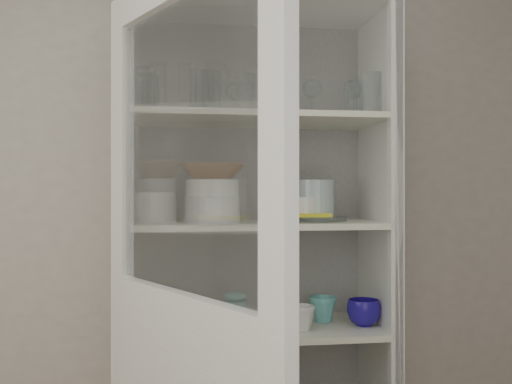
# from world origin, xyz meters

# --- Properties ---
(wall_back) EXTENTS (3.60, 0.02, 2.60)m
(wall_back) POSITION_xyz_m (0.00, 1.50, 1.30)
(wall_back) COLOR #9D948A
(wall_back) RESTS_ON ground
(pantry_cabinet) EXTENTS (1.00, 0.45, 2.10)m
(pantry_cabinet) POSITION_xyz_m (0.20, 1.34, 0.94)
(pantry_cabinet) COLOR beige
(pantry_cabinet) RESTS_ON floor
(cupboard_door) EXTENTS (0.47, 0.81, 2.00)m
(cupboard_door) POSITION_xyz_m (-0.08, 0.65, 0.87)
(cupboard_door) COLOR beige
(cupboard_door) RESTS_ON floor
(tumbler_0) EXTENTS (0.08, 0.08, 0.15)m
(tumbler_0) POSITION_xyz_m (-0.21, 1.16, 1.74)
(tumbler_0) COLOR silver
(tumbler_0) RESTS_ON shelf_glass
(tumbler_1) EXTENTS (0.08, 0.08, 0.15)m
(tumbler_1) POSITION_xyz_m (-0.02, 1.15, 1.73)
(tumbler_1) COLOR silver
(tumbler_1) RESTS_ON shelf_glass
(tumbler_2) EXTENTS (0.07, 0.07, 0.14)m
(tumbler_2) POSITION_xyz_m (0.02, 1.14, 1.73)
(tumbler_2) COLOR silver
(tumbler_2) RESTS_ON shelf_glass
(tumbler_3) EXTENTS (0.09, 0.09, 0.13)m
(tumbler_3) POSITION_xyz_m (0.14, 1.11, 1.73)
(tumbler_3) COLOR silver
(tumbler_3) RESTS_ON shelf_glass
(tumbler_4) EXTENTS (0.08, 0.08, 0.14)m
(tumbler_4) POSITION_xyz_m (0.28, 1.12, 1.73)
(tumbler_4) COLOR silver
(tumbler_4) RESTS_ON shelf_glass
(tumbler_5) EXTENTS (0.07, 0.07, 0.13)m
(tumbler_5) POSITION_xyz_m (0.56, 1.17, 1.72)
(tumbler_5) COLOR silver
(tumbler_5) RESTS_ON shelf_glass
(tumbler_6) EXTENTS (0.10, 0.10, 0.15)m
(tumbler_6) POSITION_xyz_m (0.61, 1.13, 1.74)
(tumbler_6) COLOR silver
(tumbler_6) RESTS_ON shelf_glass
(tumbler_7) EXTENTS (0.10, 0.10, 0.15)m
(tumbler_7) POSITION_xyz_m (-0.20, 1.28, 1.73)
(tumbler_7) COLOR silver
(tumbler_7) RESTS_ON shelf_glass
(tumbler_8) EXTENTS (0.09, 0.09, 0.15)m
(tumbler_8) POSITION_xyz_m (-0.21, 1.26, 1.74)
(tumbler_8) COLOR silver
(tumbler_8) RESTS_ON shelf_glass
(tumbler_9) EXTENTS (0.09, 0.09, 0.15)m
(tumbler_9) POSITION_xyz_m (-0.00, 1.25, 1.74)
(tumbler_9) COLOR silver
(tumbler_9) RESTS_ON shelf_glass
(tumbler_10) EXTENTS (0.08, 0.08, 0.13)m
(tumbler_10) POSITION_xyz_m (0.24, 1.25, 1.72)
(tumbler_10) COLOR silver
(tumbler_10) RESTS_ON shelf_glass
(goblet_0) EXTENTS (0.07, 0.07, 0.17)m
(goblet_0) POSITION_xyz_m (0.01, 1.37, 1.74)
(goblet_0) COLOR silver
(goblet_0) RESTS_ON shelf_glass
(goblet_1) EXTENTS (0.08, 0.08, 0.17)m
(goblet_1) POSITION_xyz_m (0.13, 1.40, 1.75)
(goblet_1) COLOR silver
(goblet_1) RESTS_ON shelf_glass
(goblet_2) EXTENTS (0.08, 0.08, 0.19)m
(goblet_2) POSITION_xyz_m (0.44, 1.36, 1.76)
(goblet_2) COLOR silver
(goblet_2) RESTS_ON shelf_glass
(goblet_3) EXTENTS (0.08, 0.08, 0.19)m
(goblet_3) POSITION_xyz_m (0.61, 1.36, 1.76)
(goblet_3) COLOR silver
(goblet_3) RESTS_ON shelf_glass
(plate_stack_front) EXTENTS (0.20, 0.20, 0.10)m
(plate_stack_front) POSITION_xyz_m (0.03, 1.22, 1.31)
(plate_stack_front) COLOR silver
(plate_stack_front) RESTS_ON shelf_plates
(plate_stack_back) EXTENTS (0.19, 0.19, 0.11)m
(plate_stack_back) POSITION_xyz_m (-0.20, 1.39, 1.32)
(plate_stack_back) COLOR silver
(plate_stack_back) RESTS_ON shelf_plates
(cream_bowl) EXTENTS (0.23, 0.23, 0.06)m
(cream_bowl) POSITION_xyz_m (0.03, 1.22, 1.39)
(cream_bowl) COLOR white
(cream_bowl) RESTS_ON plate_stack_front
(terracotta_bowl) EXTENTS (0.26, 0.26, 0.06)m
(terracotta_bowl) POSITION_xyz_m (0.03, 1.22, 1.45)
(terracotta_bowl) COLOR brown
(terracotta_bowl) RESTS_ON cream_bowl
(glass_platter) EXTENTS (0.42, 0.42, 0.02)m
(glass_platter) POSITION_xyz_m (0.39, 1.28, 1.27)
(glass_platter) COLOR silver
(glass_platter) RESTS_ON shelf_plates
(yellow_trivet) EXTENTS (0.21, 0.21, 0.01)m
(yellow_trivet) POSITION_xyz_m (0.39, 1.28, 1.29)
(yellow_trivet) COLOR yellow
(yellow_trivet) RESTS_ON glass_platter
(white_ramekin) EXTENTS (0.17, 0.17, 0.06)m
(white_ramekin) POSITION_xyz_m (0.39, 1.28, 1.32)
(white_ramekin) COLOR silver
(white_ramekin) RESTS_ON yellow_trivet
(grey_bowl_stack) EXTENTS (0.15, 0.15, 0.16)m
(grey_bowl_stack) POSITION_xyz_m (0.44, 1.28, 1.34)
(grey_bowl_stack) COLOR #A3B5B4
(grey_bowl_stack) RESTS_ON shelf_plates
(mug_blue) EXTENTS (0.15, 0.15, 0.10)m
(mug_blue) POSITION_xyz_m (0.61, 1.22, 0.91)
(mug_blue) COLOR navy
(mug_blue) RESTS_ON shelf_mugs
(mug_teal) EXTENTS (0.12, 0.12, 0.10)m
(mug_teal) POSITION_xyz_m (0.47, 1.30, 0.91)
(mug_teal) COLOR teal
(mug_teal) RESTS_ON shelf_mugs
(mug_white) EXTENTS (0.12, 0.12, 0.09)m
(mug_white) POSITION_xyz_m (0.36, 1.18, 0.91)
(mug_white) COLOR silver
(mug_white) RESTS_ON shelf_mugs
(teal_jar) EXTENTS (0.09, 0.09, 0.11)m
(teal_jar) POSITION_xyz_m (0.12, 1.31, 0.92)
(teal_jar) COLOR teal
(teal_jar) RESTS_ON shelf_mugs
(measuring_cups) EXTENTS (0.09, 0.09, 0.04)m
(measuring_cups) POSITION_xyz_m (-0.08, 1.20, 0.88)
(measuring_cups) COLOR silver
(measuring_cups) RESTS_ON shelf_mugs
(white_canister) EXTENTS (0.12, 0.12, 0.14)m
(white_canister) POSITION_xyz_m (-0.17, 1.31, 0.93)
(white_canister) COLOR silver
(white_canister) RESTS_ON shelf_mugs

